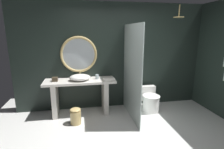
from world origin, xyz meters
TOP-DOWN VIEW (x-y plane):
  - back_wall_panel at (0.00, 1.90)m, footprint 4.80×0.10m
  - vanity_counter at (-0.85, 1.55)m, footprint 1.62×0.55m
  - vessel_sink at (-0.85, 1.52)m, footprint 0.48×0.39m
  - tumbler_cup at (-0.45, 1.57)m, footprint 0.08×0.08m
  - tissue_box at (-1.40, 1.55)m, footprint 0.12×0.13m
  - round_wall_mirror at (-0.85, 1.81)m, footprint 0.87×0.06m
  - shower_glass_panel at (0.27, 1.18)m, footprint 0.02×1.33m
  - rain_shower_head at (1.39, 1.37)m, footprint 0.23×0.23m
  - toilet at (0.84, 1.43)m, footprint 0.42×0.58m
  - waste_bin at (-0.97, 1.06)m, footprint 0.23×0.23m
  - folded_hand_towel at (-0.20, 1.38)m, footprint 0.27×0.18m

SIDE VIEW (x-z plane):
  - waste_bin at x=-0.97m, z-range 0.00..0.36m
  - toilet at x=0.84m, z-range -0.03..0.53m
  - vanity_counter at x=-0.85m, z-range 0.13..0.96m
  - folded_hand_towel at x=-0.20m, z-range 0.83..0.89m
  - tissue_box at x=-1.40m, z-range 0.83..0.92m
  - tumbler_cup at x=-0.45m, z-range 0.83..0.93m
  - vessel_sink at x=-0.85m, z-range 0.80..1.00m
  - shower_glass_panel at x=0.27m, z-range 0.00..2.08m
  - back_wall_panel at x=0.00m, z-range 0.00..2.60m
  - round_wall_mirror at x=-0.85m, z-range 0.95..1.82m
  - rain_shower_head at x=1.39m, z-range 2.11..2.39m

